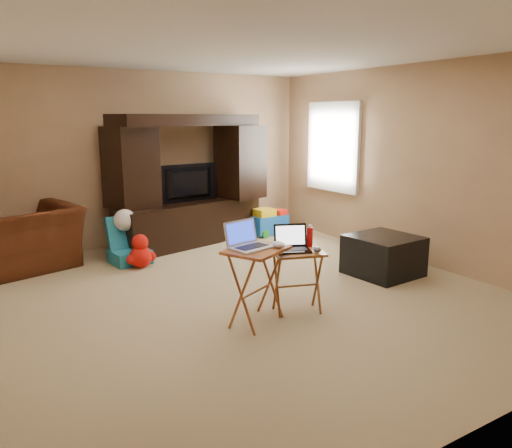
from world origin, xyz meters
TOP-DOWN VIEW (x-y plane):
  - floor at (0.00, 0.00)m, footprint 5.50×5.50m
  - ceiling at (0.00, 0.00)m, footprint 5.50×5.50m
  - wall_back at (0.00, 2.75)m, footprint 5.00×0.00m
  - wall_front at (0.00, -2.75)m, footprint 5.00×0.00m
  - wall_right at (2.50, 0.00)m, footprint 0.00×5.50m
  - window_pane at (2.48, 1.55)m, footprint 0.00×1.20m
  - window_frame at (2.46, 1.55)m, footprint 0.06×1.14m
  - entertainment_center at (0.42, 2.32)m, footprint 2.37×1.09m
  - television at (0.42, 2.27)m, footprint 0.96×0.22m
  - recliner at (-1.87, 2.19)m, footprint 1.44×1.33m
  - child_rocker at (-0.68, 1.79)m, footprint 0.51×0.57m
  - plush_toy at (-0.62, 1.52)m, footprint 0.39×0.32m
  - push_toy at (1.73, 2.17)m, footprint 0.62×0.46m
  - ottoman at (1.74, -0.27)m, footprint 0.78×0.78m
  - tray_table_left at (-0.30, -0.70)m, footprint 0.67×0.62m
  - tray_table_right at (0.17, -0.67)m, footprint 0.56×0.50m
  - laptop_left at (-0.33, -0.67)m, footprint 0.42×0.37m
  - laptop_right at (0.13, -0.65)m, footprint 0.39×0.37m
  - mouse_left at (-0.11, -0.77)m, footprint 0.10×0.15m
  - mouse_right at (0.30, -0.79)m, footprint 0.12×0.14m
  - water_bottle at (0.37, -0.59)m, footprint 0.06×0.06m

SIDE VIEW (x-z plane):
  - floor at x=0.00m, z-range 0.00..0.00m
  - plush_toy at x=-0.62m, z-range 0.00..0.43m
  - push_toy at x=1.73m, z-range 0.00..0.44m
  - ottoman at x=1.74m, z-range 0.00..0.47m
  - child_rocker at x=-0.68m, z-range 0.00..0.61m
  - tray_table_right at x=0.17m, z-range 0.00..0.61m
  - tray_table_left at x=-0.30m, z-range 0.00..0.70m
  - recliner at x=-1.87m, z-range 0.00..0.78m
  - mouse_right at x=0.30m, z-range 0.61..0.66m
  - water_bottle at x=0.37m, z-range 0.61..0.79m
  - laptop_right at x=0.13m, z-range 0.61..0.85m
  - mouse_left at x=-0.11m, z-range 0.70..0.76m
  - laptop_left at x=-0.33m, z-range 0.70..0.94m
  - television at x=0.42m, z-range 0.63..1.18m
  - entertainment_center at x=0.42m, z-range 0.00..1.88m
  - wall_back at x=0.00m, z-range -1.25..3.75m
  - wall_front at x=0.00m, z-range -1.25..3.75m
  - wall_right at x=2.50m, z-range -1.50..4.00m
  - window_pane at x=2.48m, z-range 0.80..2.00m
  - window_frame at x=2.46m, z-range 0.73..2.07m
  - ceiling at x=0.00m, z-range 2.50..2.50m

